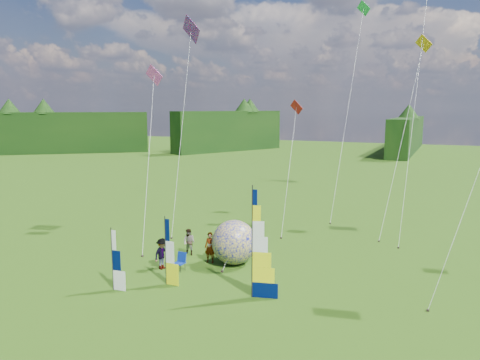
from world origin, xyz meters
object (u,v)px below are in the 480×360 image
at_px(camp_chair, 179,262).
at_px(spectator_b, 189,242).
at_px(spectator_a, 210,247).
at_px(side_banner_left, 166,252).
at_px(spectator_c, 162,254).
at_px(feather_banner_main, 252,244).
at_px(kite_whale, 417,76).
at_px(bol_inflatable, 234,242).
at_px(spectator_d, 229,245).
at_px(side_banner_far, 112,260).

bearing_deg(camp_chair, spectator_b, 112.97).
distance_m(spectator_a, spectator_b, 2.05).
height_order(side_banner_left, spectator_a, side_banner_left).
bearing_deg(spectator_c, side_banner_left, -132.04).
relative_size(feather_banner_main, kite_whale, 0.23).
height_order(bol_inflatable, spectator_a, bol_inflatable).
relative_size(spectator_b, spectator_d, 1.08).
relative_size(bol_inflatable, spectator_c, 1.47).
xyz_separation_m(side_banner_far, kite_whale, (12.65, 20.11, 10.00)).
xyz_separation_m(feather_banner_main, camp_chair, (-5.23, 1.71, -2.17)).
distance_m(side_banner_left, spectator_a, 4.17).
bearing_deg(side_banner_left, spectator_d, 80.11).
relative_size(spectator_a, camp_chair, 1.76).
relative_size(side_banner_left, bol_inflatable, 1.34).
xyz_separation_m(spectator_b, kite_whale, (12.04, 13.55, 10.74)).
height_order(spectator_a, camp_chair, spectator_a).
height_order(camp_chair, kite_whale, kite_whale).
xyz_separation_m(spectator_a, spectator_c, (-1.99, -2.14, -0.03)).
distance_m(feather_banner_main, side_banner_far, 7.24).
bearing_deg(spectator_b, side_banner_far, -91.89).
distance_m(side_banner_far, spectator_a, 6.38).
distance_m(side_banner_left, kite_whale, 23.35).
relative_size(bol_inflatable, camp_chair, 2.51).
distance_m(feather_banner_main, spectator_a, 5.99).
xyz_separation_m(side_banner_left, spectator_c, (-1.52, 1.92, -0.87)).
xyz_separation_m(bol_inflatable, spectator_a, (-1.41, -0.37, -0.40)).
bearing_deg(spectator_a, feather_banner_main, -47.68).
relative_size(spectator_a, spectator_d, 1.21).
relative_size(spectator_c, kite_whale, 0.08).
bearing_deg(bol_inflatable, spectator_a, -165.50).
height_order(spectator_c, camp_chair, spectator_c).
bearing_deg(side_banner_far, spectator_a, 62.45).
distance_m(feather_banner_main, camp_chair, 5.91).
height_order(spectator_a, kite_whale, kite_whale).
bearing_deg(bol_inflatable, side_banner_left, -113.05).
bearing_deg(side_banner_far, feather_banner_main, 12.66).
bearing_deg(kite_whale, bol_inflatable, -110.12).
bearing_deg(spectator_d, side_banner_left, 89.30).
height_order(bol_inflatable, spectator_c, bol_inflatable).
bearing_deg(spectator_b, spectator_a, -17.77).
height_order(feather_banner_main, spectator_a, feather_banner_main).
distance_m(side_banner_left, camp_chair, 2.41).
distance_m(feather_banner_main, spectator_d, 6.72).
height_order(feather_banner_main, kite_whale, kite_whale).
bearing_deg(side_banner_far, side_banner_left, 36.58).
relative_size(side_banner_left, spectator_d, 2.30).
xyz_separation_m(spectator_b, spectator_d, (2.45, 0.72, -0.07)).
height_order(feather_banner_main, side_banner_far, feather_banner_main).
bearing_deg(spectator_d, spectator_b, 26.03).
height_order(spectator_a, spectator_c, spectator_a).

